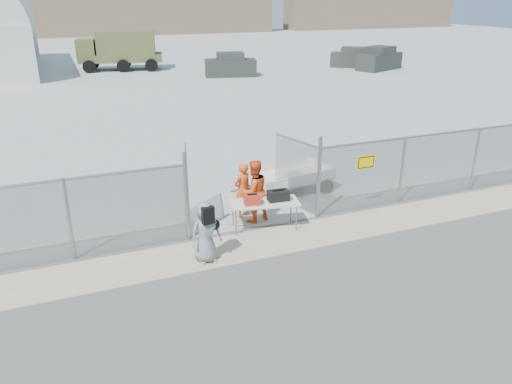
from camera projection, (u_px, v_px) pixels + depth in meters
name	position (u px, v px, depth m)	size (l,w,h in m)	color
ground	(285.00, 259.00, 12.77)	(160.00, 160.00, 0.00)	#595959
tarmac_inside	(104.00, 63.00, 48.95)	(160.00, 80.00, 0.01)	#A7A7A7
dirt_strip	(270.00, 242.00, 13.63)	(44.00, 1.60, 0.01)	#BFAB8E
distant_hills	(108.00, 6.00, 80.04)	(140.00, 6.00, 9.00)	#7F684F
chain_link_fence	(256.00, 192.00, 14.09)	(40.00, 0.20, 2.20)	gray
folding_table	(264.00, 215.00, 14.29)	(1.95, 0.81, 0.83)	silver
orange_bag	(252.00, 200.00, 13.91)	(0.45, 0.30, 0.28)	red
black_duffel	(278.00, 196.00, 14.18)	(0.60, 0.35, 0.29)	black
security_worker_left	(243.00, 190.00, 14.89)	(0.62, 0.41, 1.71)	#EA561E
security_worker_right	(254.00, 191.00, 14.57)	(0.92, 0.72, 1.89)	#EA561E
visitor	(206.00, 232.00, 12.38)	(0.79, 0.51, 1.61)	gray
utility_trailer	(288.00, 179.00, 16.94)	(3.69, 1.90, 0.89)	silver
military_truck	(121.00, 51.00, 43.64)	(7.05, 2.60, 3.36)	brown
parked_vehicle_near	(230.00, 65.00, 40.64)	(4.09, 1.85, 1.85)	#2E322E
parked_vehicle_mid	(352.00, 57.00, 45.72)	(3.87, 1.75, 1.75)	#2E322E
parked_vehicle_far	(379.00, 58.00, 44.10)	(4.37, 1.98, 1.98)	#2E322E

